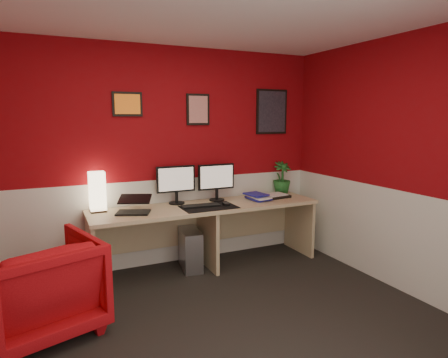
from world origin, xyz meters
TOP-DOWN VIEW (x-y plane):
  - ground at (0.00, 0.00)m, footprint 4.00×3.50m
  - wall_back at (0.00, 1.75)m, footprint 4.00×0.01m
  - wall_front at (0.00, -1.75)m, footprint 4.00×0.01m
  - wall_right at (2.00, 0.00)m, footprint 0.01×3.50m
  - wainscot_back at (0.00, 1.75)m, footprint 4.00×0.01m
  - wainscot_right at (2.00, 0.00)m, footprint 0.01×3.50m
  - desk at (0.48, 1.41)m, footprint 2.60×0.65m
  - shoji_lamp at (-0.67, 1.61)m, footprint 0.16×0.16m
  - laptop at (-0.35, 1.38)m, footprint 0.39×0.34m
  - monitor_left at (0.19, 1.62)m, footprint 0.45×0.06m
  - monitor_right at (0.68, 1.59)m, footprint 0.45×0.06m
  - desk_mat at (0.46, 1.30)m, footprint 0.60×0.38m
  - keyboard at (0.38, 1.35)m, footprint 0.43×0.17m
  - mouse at (0.66, 1.28)m, footprint 0.07×0.10m
  - book_bottom at (1.04, 1.41)m, footprint 0.23×0.30m
  - book_middle at (1.04, 1.37)m, footprint 0.21×0.28m
  - book_top at (1.02, 1.41)m, footprint 0.24×0.30m
  - zen_tray at (1.39, 1.45)m, footprint 0.38×0.29m
  - potted_plant at (1.63, 1.63)m, footprint 0.24×0.24m
  - pc_tower at (0.29, 1.45)m, footprint 0.26×0.47m
  - armchair at (-1.24, 0.69)m, footprint 1.04×1.06m
  - art_left at (-0.30, 1.74)m, footprint 0.32×0.02m
  - art_center at (0.51, 1.74)m, footprint 0.28×0.02m
  - art_right at (1.51, 1.74)m, footprint 0.44×0.02m

SIDE VIEW (x-z plane):
  - ground at x=0.00m, z-range -0.01..0.01m
  - pc_tower at x=0.29m, z-range 0.00..0.45m
  - desk at x=0.48m, z-range 0.00..0.73m
  - armchair at x=-1.24m, z-range 0.00..0.77m
  - wainscot_back at x=0.00m, z-range 0.00..1.00m
  - wainscot_right at x=2.00m, z-range 0.00..1.00m
  - desk_mat at x=0.46m, z-range 0.73..0.74m
  - book_bottom at x=1.04m, z-range 0.73..0.76m
  - keyboard at x=0.38m, z-range 0.74..0.75m
  - zen_tray at x=1.39m, z-range 0.73..0.76m
  - mouse at x=0.66m, z-range 0.74..0.77m
  - book_middle at x=1.04m, z-range 0.76..0.78m
  - book_top at x=1.02m, z-range 0.78..0.81m
  - laptop at x=-0.35m, z-range 0.73..0.95m
  - shoji_lamp at x=-0.67m, z-range 0.73..1.13m
  - potted_plant at x=1.63m, z-range 0.73..1.14m
  - monitor_left at x=0.19m, z-range 0.73..1.31m
  - monitor_right at x=0.68m, z-range 0.73..1.31m
  - wall_back at x=0.00m, z-range 0.00..2.50m
  - wall_front at x=0.00m, z-range 0.00..2.50m
  - wall_right at x=2.00m, z-range 0.00..2.50m
  - art_right at x=1.51m, z-range 1.50..2.06m
  - art_center at x=0.51m, z-range 1.62..1.98m
  - art_left at x=-0.30m, z-range 1.72..1.98m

